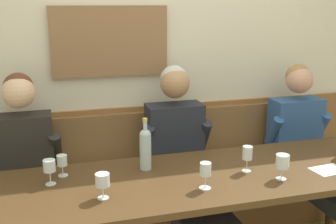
# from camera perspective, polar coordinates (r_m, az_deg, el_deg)

# --- Properties ---
(room_wall_back) EXTENTS (6.80, 0.12, 2.80)m
(room_wall_back) POSITION_cam_1_polar(r_m,az_deg,el_deg) (3.18, -1.16, 8.63)
(room_wall_back) COLOR beige
(room_wall_back) RESTS_ON ground
(wood_wainscot_panel) EXTENTS (6.80, 0.03, 0.98)m
(wood_wainscot_panel) POSITION_cam_1_polar(r_m,az_deg,el_deg) (3.36, -0.77, -7.11)
(wood_wainscot_panel) COLOR brown
(wood_wainscot_panel) RESTS_ON ground
(wall_bench) EXTENTS (2.93, 0.42, 0.94)m
(wall_bench) POSITION_cam_1_polar(r_m,az_deg,el_deg) (3.26, 0.24, -11.83)
(wall_bench) COLOR brown
(wall_bench) RESTS_ON ground
(dining_table) EXTENTS (2.63, 0.79, 0.75)m
(dining_table) POSITION_cam_1_polar(r_m,az_deg,el_deg) (2.54, 4.40, -10.25)
(dining_table) COLOR #4A321A
(dining_table) RESTS_ON ground
(person_center_right_seat) EXTENTS (0.49, 1.21, 1.31)m
(person_center_right_seat) POSITION_cam_1_polar(r_m,az_deg,el_deg) (2.71, -19.42, -10.12)
(person_center_right_seat) COLOR #282B34
(person_center_right_seat) RESTS_ON ground
(person_right_seat) EXTENTS (0.52, 1.21, 1.32)m
(person_right_seat) POSITION_cam_1_polar(r_m,az_deg,el_deg) (2.83, 2.77, -8.09)
(person_right_seat) COLOR #322538
(person_right_seat) RESTS_ON ground
(person_center_left_seat) EXTENTS (0.51, 1.21, 1.29)m
(person_center_left_seat) POSITION_cam_1_polar(r_m,az_deg,el_deg) (3.28, 20.13, -6.01)
(person_center_left_seat) COLOR #2D2B33
(person_center_left_seat) RESTS_ON ground
(wine_bottle_green_tall) EXTENTS (0.07, 0.07, 0.33)m
(wine_bottle_green_tall) POSITION_cam_1_polar(r_m,az_deg,el_deg) (2.54, -3.16, -4.94)
(wine_bottle_green_tall) COLOR #AEC2C6
(wine_bottle_green_tall) RESTS_ON dining_table
(wine_glass_mid_right) EXTENTS (0.08, 0.08, 0.15)m
(wine_glass_mid_right) POSITION_cam_1_polar(r_m,az_deg,el_deg) (2.50, 15.60, -6.80)
(wine_glass_mid_right) COLOR silver
(wine_glass_mid_right) RESTS_ON dining_table
(wine_glass_near_bucket) EXTENTS (0.06, 0.06, 0.13)m
(wine_glass_near_bucket) POSITION_cam_1_polar(r_m,az_deg,el_deg) (2.54, -14.51, -6.65)
(wine_glass_near_bucket) COLOR silver
(wine_glass_near_bucket) RESTS_ON dining_table
(wine_glass_mid_left) EXTENTS (0.07, 0.07, 0.15)m
(wine_glass_mid_left) POSITION_cam_1_polar(r_m,az_deg,el_deg) (2.44, -16.15, -7.37)
(wine_glass_mid_left) COLOR silver
(wine_glass_mid_left) RESTS_ON dining_table
(wine_glass_by_bottle) EXTENTS (0.08, 0.08, 0.14)m
(wine_glass_by_bottle) POSITION_cam_1_polar(r_m,az_deg,el_deg) (2.21, -9.09, -9.49)
(wine_glass_by_bottle) COLOR silver
(wine_glass_by_bottle) RESTS_ON dining_table
(wine_glass_right_end) EXTENTS (0.06, 0.06, 0.16)m
(wine_glass_right_end) POSITION_cam_1_polar(r_m,az_deg,el_deg) (2.56, 10.96, -5.79)
(wine_glass_right_end) COLOR silver
(wine_glass_right_end) RESTS_ON dining_table
(wine_glass_center_rear) EXTENTS (0.07, 0.07, 0.15)m
(wine_glass_center_rear) POSITION_cam_1_polar(r_m,az_deg,el_deg) (2.31, 5.19, -8.02)
(wine_glass_center_rear) COLOR silver
(wine_glass_center_rear) RESTS_ON dining_table
(tasting_sheet_left_guest) EXTENTS (0.22, 0.17, 0.00)m
(tasting_sheet_left_guest) POSITION_cam_1_polar(r_m,az_deg,el_deg) (2.76, 21.46, -7.50)
(tasting_sheet_left_guest) COLOR white
(tasting_sheet_left_guest) RESTS_ON dining_table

